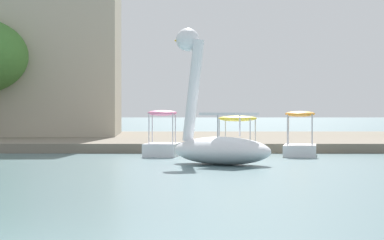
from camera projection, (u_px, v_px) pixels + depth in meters
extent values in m
cube|color=slate|center=(137.00, 140.00, 39.45)|extent=(114.31, 19.86, 0.36)
ellipsoid|color=white|center=(223.00, 151.00, 23.05)|extent=(3.58, 3.27, 0.82)
cylinder|color=white|center=(195.00, 90.00, 23.67)|extent=(0.79, 0.71, 3.10)
sphere|color=white|center=(189.00, 40.00, 23.78)|extent=(1.00, 1.00, 0.71)
cone|color=yellow|center=(182.00, 40.00, 23.96)|extent=(0.63, 0.61, 0.39)
cube|color=white|center=(230.00, 114.00, 22.88)|extent=(1.76, 1.76, 0.08)
cylinder|color=silver|center=(241.00, 125.00, 23.34)|extent=(0.04, 0.04, 0.67)
cylinder|color=silver|center=(219.00, 126.00, 22.43)|extent=(0.04, 0.04, 0.67)
cube|color=white|center=(164.00, 150.00, 27.78)|extent=(1.33, 2.17, 0.45)
ellipsoid|color=pink|center=(164.00, 113.00, 27.77)|extent=(1.14, 1.05, 0.20)
cylinder|color=#B7B7BF|center=(154.00, 128.00, 28.19)|extent=(0.04, 0.04, 1.07)
cylinder|color=#B7B7BF|center=(177.00, 128.00, 28.10)|extent=(0.04, 0.04, 1.07)
cylinder|color=#B7B7BF|center=(150.00, 128.00, 27.44)|extent=(0.04, 0.04, 1.07)
cylinder|color=#B7B7BF|center=(174.00, 128.00, 27.35)|extent=(0.04, 0.04, 1.07)
cube|color=white|center=(239.00, 151.00, 27.42)|extent=(2.04, 2.64, 0.37)
ellipsoid|color=yellow|center=(239.00, 118.00, 27.41)|extent=(1.62, 1.54, 0.20)
cylinder|color=#B7B7BF|center=(227.00, 132.00, 28.03)|extent=(0.04, 0.04, 0.96)
cylinder|color=#B7B7BF|center=(257.00, 132.00, 27.75)|extent=(0.04, 0.04, 0.96)
cylinder|color=#B7B7BF|center=(221.00, 132.00, 27.08)|extent=(0.04, 0.04, 0.96)
cylinder|color=#B7B7BF|center=(252.00, 133.00, 26.80)|extent=(0.04, 0.04, 0.96)
cube|color=white|center=(301.00, 150.00, 27.72)|extent=(1.44, 2.22, 0.40)
ellipsoid|color=orange|center=(301.00, 114.00, 27.71)|extent=(1.25, 1.41, 0.20)
cylinder|color=#B7B7BF|center=(290.00, 129.00, 28.27)|extent=(0.04, 0.04, 1.09)
cylinder|color=#B7B7BF|center=(314.00, 129.00, 28.14)|extent=(0.04, 0.04, 1.09)
cylinder|color=#B7B7BF|center=(289.00, 130.00, 27.29)|extent=(0.04, 0.04, 1.09)
cylinder|color=#B7B7BF|center=(313.00, 130.00, 27.15)|extent=(0.04, 0.04, 1.09)
cube|color=silver|center=(8.00, 117.00, 41.57)|extent=(5.16, 2.68, 1.91)
cube|color=black|center=(8.00, 110.00, 41.56)|extent=(4.78, 2.64, 0.53)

